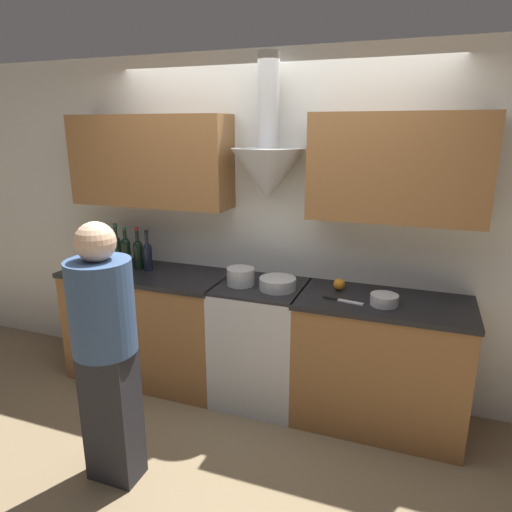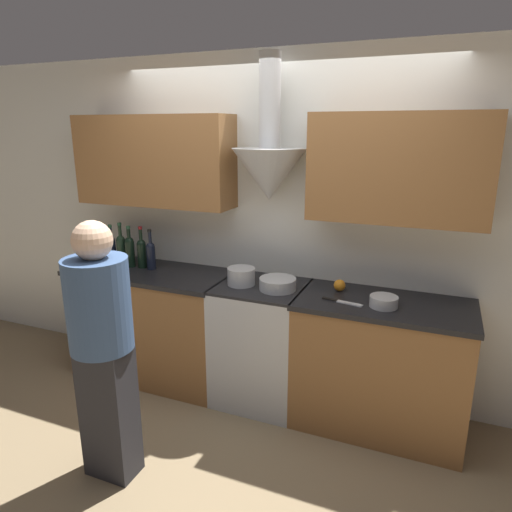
{
  "view_description": "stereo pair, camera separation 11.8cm",
  "coord_description": "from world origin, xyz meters",
  "px_view_note": "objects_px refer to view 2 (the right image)",
  "views": [
    {
      "loc": [
        1.06,
        -2.67,
        2.05
      ],
      "look_at": [
        0.0,
        0.23,
        1.18
      ],
      "focal_mm": 32.0,
      "sensor_mm": 36.0,
      "label": 1
    },
    {
      "loc": [
        1.17,
        -2.62,
        2.05
      ],
      "look_at": [
        0.0,
        0.23,
        1.18
      ],
      "focal_mm": 32.0,
      "sensor_mm": 36.0,
      "label": 2
    }
  ],
  "objects_px": {
    "mixing_bowl": "(278,284)",
    "orange_fruit": "(340,285)",
    "wine_bottle_0": "(94,246)",
    "stove_range": "(261,342)",
    "saucepan": "(384,302)",
    "stock_pot": "(241,276)",
    "person_foreground_left": "(102,343)",
    "wine_bottle_6": "(151,254)",
    "wine_bottle_5": "(142,252)",
    "wine_bottle_4": "(130,250)",
    "wine_bottle_1": "(104,248)",
    "wine_bottle_3": "(121,248)",
    "wine_bottle_2": "(112,248)"
  },
  "relations": [
    {
      "from": "mixing_bowl",
      "to": "orange_fruit",
      "type": "distance_m",
      "value": 0.44
    },
    {
      "from": "orange_fruit",
      "to": "wine_bottle_0",
      "type": "bearing_deg",
      "value": -178.08
    },
    {
      "from": "stove_range",
      "to": "saucepan",
      "type": "relative_size",
      "value": 5.16
    },
    {
      "from": "mixing_bowl",
      "to": "saucepan",
      "type": "xyz_separation_m",
      "value": [
        0.75,
        -0.05,
        -0.01
      ]
    },
    {
      "from": "stock_pot",
      "to": "person_foreground_left",
      "type": "relative_size",
      "value": 0.13
    },
    {
      "from": "stove_range",
      "to": "wine_bottle_6",
      "type": "bearing_deg",
      "value": 178.11
    },
    {
      "from": "orange_fruit",
      "to": "saucepan",
      "type": "xyz_separation_m",
      "value": [
        0.33,
        -0.19,
        -0.01
      ]
    },
    {
      "from": "wine_bottle_5",
      "to": "wine_bottle_4",
      "type": "bearing_deg",
      "value": -171.82
    },
    {
      "from": "wine_bottle_0",
      "to": "wine_bottle_1",
      "type": "relative_size",
      "value": 1.1
    },
    {
      "from": "stove_range",
      "to": "wine_bottle_5",
      "type": "height_order",
      "value": "wine_bottle_5"
    },
    {
      "from": "mixing_bowl",
      "to": "person_foreground_left",
      "type": "bearing_deg",
      "value": -122.86
    },
    {
      "from": "wine_bottle_5",
      "to": "orange_fruit",
      "type": "xyz_separation_m",
      "value": [
        1.64,
        0.06,
        -0.1
      ]
    },
    {
      "from": "wine_bottle_3",
      "to": "wine_bottle_6",
      "type": "xyz_separation_m",
      "value": [
        0.3,
        -0.01,
        -0.01
      ]
    },
    {
      "from": "stock_pot",
      "to": "wine_bottle_6",
      "type": "bearing_deg",
      "value": 175.05
    },
    {
      "from": "wine_bottle_0",
      "to": "person_foreground_left",
      "type": "relative_size",
      "value": 0.22
    },
    {
      "from": "stove_range",
      "to": "wine_bottle_6",
      "type": "distance_m",
      "value": 1.15
    },
    {
      "from": "wine_bottle_2",
      "to": "saucepan",
      "type": "distance_m",
      "value": 2.26
    },
    {
      "from": "stove_range",
      "to": "wine_bottle_4",
      "type": "xyz_separation_m",
      "value": [
        -1.18,
        0.03,
        0.61
      ]
    },
    {
      "from": "stove_range",
      "to": "wine_bottle_2",
      "type": "height_order",
      "value": "wine_bottle_2"
    },
    {
      "from": "wine_bottle_3",
      "to": "stock_pot",
      "type": "bearing_deg",
      "value": -4.25
    },
    {
      "from": "wine_bottle_3",
      "to": "wine_bottle_2",
      "type": "bearing_deg",
      "value": -166.25
    },
    {
      "from": "saucepan",
      "to": "person_foreground_left",
      "type": "xyz_separation_m",
      "value": [
        -1.43,
        -1.01,
        -0.1
      ]
    },
    {
      "from": "wine_bottle_2",
      "to": "saucepan",
      "type": "height_order",
      "value": "wine_bottle_2"
    },
    {
      "from": "orange_fruit",
      "to": "saucepan",
      "type": "bearing_deg",
      "value": -30.01
    },
    {
      "from": "wine_bottle_3",
      "to": "person_foreground_left",
      "type": "height_order",
      "value": "person_foreground_left"
    },
    {
      "from": "wine_bottle_5",
      "to": "stock_pot",
      "type": "relative_size",
      "value": 1.7
    },
    {
      "from": "wine_bottle_6",
      "to": "mixing_bowl",
      "type": "relative_size",
      "value": 1.26
    },
    {
      "from": "wine_bottle_0",
      "to": "wine_bottle_2",
      "type": "distance_m",
      "value": 0.19
    },
    {
      "from": "wine_bottle_0",
      "to": "wine_bottle_4",
      "type": "relative_size",
      "value": 0.99
    },
    {
      "from": "stove_range",
      "to": "wine_bottle_3",
      "type": "height_order",
      "value": "wine_bottle_3"
    },
    {
      "from": "wine_bottle_5",
      "to": "wine_bottle_6",
      "type": "xyz_separation_m",
      "value": [
        0.09,
        -0.01,
        -0.01
      ]
    },
    {
      "from": "wine_bottle_1",
      "to": "saucepan",
      "type": "height_order",
      "value": "wine_bottle_1"
    },
    {
      "from": "wine_bottle_1",
      "to": "mixing_bowl",
      "type": "height_order",
      "value": "wine_bottle_1"
    },
    {
      "from": "stock_pot",
      "to": "wine_bottle_0",
      "type": "bearing_deg",
      "value": 177.23
    },
    {
      "from": "wine_bottle_5",
      "to": "wine_bottle_6",
      "type": "distance_m",
      "value": 0.1
    },
    {
      "from": "wine_bottle_3",
      "to": "mixing_bowl",
      "type": "distance_m",
      "value": 1.44
    },
    {
      "from": "wine_bottle_4",
      "to": "orange_fruit",
      "type": "bearing_deg",
      "value": 2.41
    },
    {
      "from": "wine_bottle_6",
      "to": "saucepan",
      "type": "height_order",
      "value": "wine_bottle_6"
    },
    {
      "from": "wine_bottle_2",
      "to": "wine_bottle_4",
      "type": "height_order",
      "value": "wine_bottle_4"
    },
    {
      "from": "stove_range",
      "to": "person_foreground_left",
      "type": "height_order",
      "value": "person_foreground_left"
    },
    {
      "from": "wine_bottle_4",
      "to": "mixing_bowl",
      "type": "bearing_deg",
      "value": -2.91
    },
    {
      "from": "mixing_bowl",
      "to": "wine_bottle_2",
      "type": "bearing_deg",
      "value": 177.51
    },
    {
      "from": "wine_bottle_1",
      "to": "orange_fruit",
      "type": "xyz_separation_m",
      "value": [
        2.02,
        0.07,
        -0.09
      ]
    },
    {
      "from": "mixing_bowl",
      "to": "saucepan",
      "type": "distance_m",
      "value": 0.75
    },
    {
      "from": "stove_range",
      "to": "stock_pot",
      "type": "relative_size",
      "value": 4.56
    },
    {
      "from": "stove_range",
      "to": "saucepan",
      "type": "height_order",
      "value": "saucepan"
    },
    {
      "from": "wine_bottle_5",
      "to": "person_foreground_left",
      "type": "bearing_deg",
      "value": -64.7
    },
    {
      "from": "wine_bottle_1",
      "to": "wine_bottle_4",
      "type": "bearing_deg",
      "value": -1.7
    },
    {
      "from": "wine_bottle_3",
      "to": "wine_bottle_0",
      "type": "bearing_deg",
      "value": -176.64
    },
    {
      "from": "wine_bottle_3",
      "to": "wine_bottle_4",
      "type": "xyz_separation_m",
      "value": [
        0.1,
        -0.02,
        -0.0
      ]
    }
  ]
}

